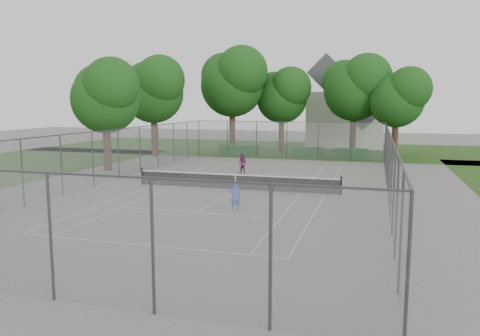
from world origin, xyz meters
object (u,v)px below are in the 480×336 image
(house, at_px, (346,110))
(girl_player, at_px, (235,196))
(woman_player, at_px, (242,164))
(tennis_net, at_px, (235,181))

(house, bearing_deg, girl_player, -94.68)
(girl_player, bearing_deg, woman_player, -100.30)
(tennis_net, xyz_separation_m, girl_player, (1.64, -5.46, 0.23))
(tennis_net, height_order, girl_player, girl_player)
(tennis_net, relative_size, girl_player, 8.67)
(tennis_net, xyz_separation_m, house, (4.60, 30.66, 3.86))
(house, relative_size, girl_player, 7.32)
(tennis_net, height_order, woman_player, woman_player)
(house, xyz_separation_m, girl_player, (-2.96, -36.12, -3.63))
(woman_player, bearing_deg, house, 95.14)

